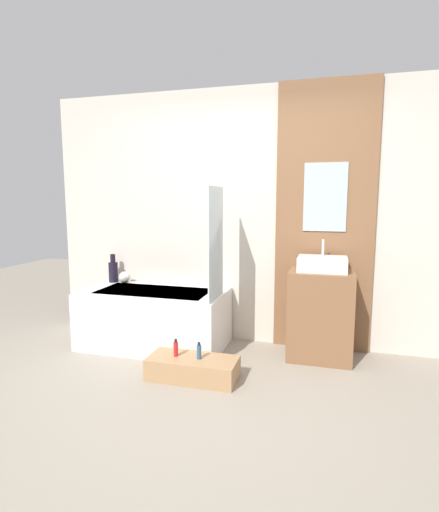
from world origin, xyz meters
TOP-DOWN VIEW (x-y plane):
  - ground_plane at (0.00, 0.00)m, footprint 12.00×12.00m
  - wall_tiled_back at (0.00, 1.58)m, footprint 4.20×0.06m
  - wall_wood_accent at (0.82, 1.53)m, footprint 0.94×0.04m
  - bathtub at (-0.82, 1.15)m, footprint 1.44×0.76m
  - glass_shower_screen at (-0.13, 1.02)m, footprint 0.01×0.46m
  - wooden_step_bench at (-0.19, 0.53)m, footprint 0.75×0.33m
  - vanity_cabinet at (0.82, 1.28)m, footprint 0.59×0.46m
  - sink at (0.82, 1.28)m, footprint 0.44×0.32m
  - vase_tall_dark at (-1.44, 1.43)m, footprint 0.10×0.10m
  - vase_round_light at (-1.29, 1.42)m, footprint 0.13×0.13m
  - bottle_soap_primary at (-0.34, 0.53)m, footprint 0.04×0.04m
  - bottle_soap_secondary at (-0.13, 0.53)m, footprint 0.04×0.04m

SIDE VIEW (x-z plane):
  - ground_plane at x=0.00m, z-range 0.00..0.00m
  - wooden_step_bench at x=-0.19m, z-range 0.00..0.18m
  - bottle_soap_secondary at x=-0.13m, z-range 0.17..0.31m
  - bottle_soap_primary at x=-0.34m, z-range 0.17..0.32m
  - bathtub at x=-0.82m, z-range 0.00..0.58m
  - vanity_cabinet at x=0.82m, z-range 0.00..0.83m
  - vase_round_light at x=-1.29m, z-range 0.57..0.70m
  - vase_tall_dark at x=-1.44m, z-range 0.54..0.86m
  - sink at x=0.82m, z-range 0.76..1.04m
  - glass_shower_screen at x=-0.13m, z-range 0.57..1.61m
  - wall_tiled_back at x=0.00m, z-range 0.00..2.60m
  - wall_wood_accent at x=0.82m, z-range 0.01..2.61m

